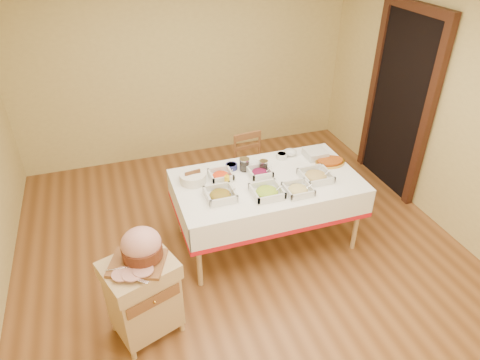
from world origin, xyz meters
The scene contains 23 objects.
room_shell centered at (0.00, 0.00, 1.30)m, with size 5.00×5.00×5.00m.
doorway centered at (2.20, 0.90, 1.11)m, with size 0.09×1.10×2.20m.
dining_table centered at (0.30, 0.30, 0.60)m, with size 1.82×1.02×0.76m.
butcher_cart centered at (-1.06, -0.48, 0.43)m, with size 0.65×0.59×0.75m.
dining_chair centered at (0.43, 1.08, 0.43)m, with size 0.41×0.40×0.83m.
ham_on_board centered at (-1.02, -0.45, 0.87)m, with size 0.43×0.41×0.29m.
serving_dish_a centered at (-0.23, 0.14, 0.80)m, with size 0.27×0.27×0.12m.
serving_dish_b centered at (0.20, 0.05, 0.80)m, with size 0.28×0.28×0.11m.
serving_dish_c centered at (0.49, 0.00, 0.79)m, with size 0.25×0.25×0.10m.
serving_dish_d centered at (0.76, 0.16, 0.80)m, with size 0.29×0.29×0.11m.
serving_dish_e centered at (-0.13, 0.47, 0.79)m, with size 0.23×0.22×0.11m.
serving_dish_f centered at (0.26, 0.40, 0.79)m, with size 0.23×0.22×0.11m.
small_bowl_left centered at (-0.40, 0.59, 0.79)m, with size 0.12×0.12×0.05m.
small_bowl_mid centered at (0.03, 0.61, 0.79)m, with size 0.12×0.12×0.05m.
small_bowl_right centered at (0.60, 0.65, 0.79)m, with size 0.12×0.12×0.06m.
bowl_white_imported centered at (0.26, 0.59, 0.78)m, with size 0.15×0.15×0.04m, color silver.
bowl_small_imported centered at (0.72, 0.69, 0.78)m, with size 0.14×0.14×0.04m, color silver.
preserve_jar_left centered at (0.14, 0.54, 0.82)m, with size 0.10×0.10×0.13m.
preserve_jar_right centered at (0.33, 0.47, 0.81)m, with size 0.09×0.09×0.11m.
mustard_bottle centered at (-0.12, 0.30, 0.83)m, with size 0.05×0.05×0.16m.
bread_basket centered at (-0.40, 0.49, 0.81)m, with size 0.26×0.26×0.11m.
plate_stack centered at (0.96, 0.56, 0.80)m, with size 0.22×0.22×0.08m.
brass_platter centered at (1.04, 0.38, 0.78)m, with size 0.33×0.23×0.04m.
Camera 1 is at (-1.09, -2.98, 3.02)m, focal length 32.00 mm.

